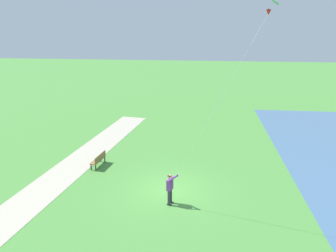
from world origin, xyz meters
name	(u,v)px	position (x,y,z in m)	size (l,w,h in m)	color
ground_plane	(170,190)	(0.00, 0.00, 0.00)	(120.00, 120.00, 0.00)	#4C8E3D
walkway_path	(29,202)	(7.45, 2.00, 0.01)	(2.40, 32.00, 0.02)	#B7AD99
person_kite_flyer	(170,187)	(-0.15, 1.41, 1.05)	(0.63, 0.49, 1.83)	#232328
flying_kite	(260,7)	(-3.74, 2.78, 9.77)	(3.72, 2.03, 8.39)	green
park_bench_near_walkway	(99,159)	(5.01, -2.68, 0.51)	(0.67, 1.55, 0.88)	olive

